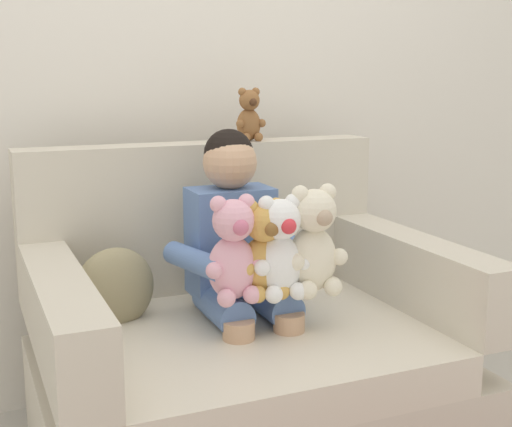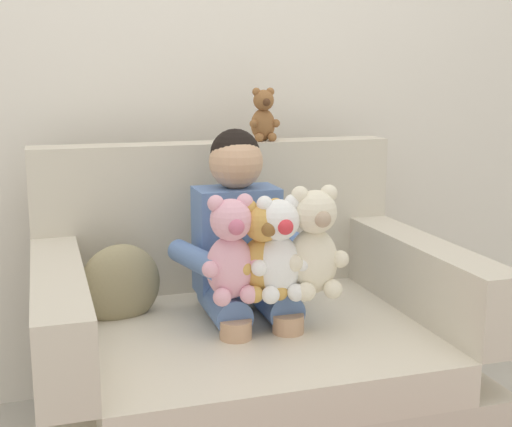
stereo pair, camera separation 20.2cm
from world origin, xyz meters
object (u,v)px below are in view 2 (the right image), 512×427
at_px(plush_honey, 263,252).
at_px(plush_cream, 314,245).
at_px(plush_white, 279,251).
at_px(throw_pillow, 120,285).
at_px(plush_brown_on_backrest, 263,116).
at_px(plush_pink, 231,251).
at_px(seated_child, 243,249).
at_px(armchair, 246,362).

xyz_separation_m(plush_honey, plush_cream, (0.15, -0.02, 0.02)).
distance_m(plush_honey, plush_white, 0.05).
bearing_deg(throw_pillow, plush_white, -34.42).
bearing_deg(plush_white, plush_brown_on_backrest, 68.92).
distance_m(plush_pink, plush_brown_on_backrest, 0.66).
bearing_deg(plush_honey, plush_cream, -27.63).
bearing_deg(plush_brown_on_backrest, plush_white, -110.35).
relative_size(seated_child, plush_white, 2.72).
height_order(plush_white, plush_brown_on_backrest, plush_brown_on_backrest).
bearing_deg(seated_child, throw_pillow, 157.48).
distance_m(plush_honey, plush_pink, 0.09).
xyz_separation_m(plush_white, throw_pillow, (-0.42, 0.29, -0.15)).
bearing_deg(plush_brown_on_backrest, plush_pink, -124.62).
bearing_deg(plush_pink, armchair, 54.42).
relative_size(seated_child, throw_pillow, 3.17).
xyz_separation_m(plush_white, plush_brown_on_backrest, (0.12, 0.52, 0.35)).
relative_size(armchair, plush_pink, 4.07).
bearing_deg(plush_honey, armchair, 76.66).
relative_size(seated_child, plush_cream, 2.53).
xyz_separation_m(plush_cream, plush_white, (-0.11, 0.00, -0.01)).
height_order(plush_cream, plush_white, plush_cream).
bearing_deg(seated_child, plush_brown_on_backrest, 54.81).
relative_size(plush_brown_on_backrest, throw_pillow, 0.72).
height_order(seated_child, plush_brown_on_backrest, plush_brown_on_backrest).
distance_m(armchair, plush_brown_on_backrest, 0.85).
height_order(armchair, plush_cream, armchair).
height_order(plush_honey, plush_white, plush_white).
distance_m(armchair, seated_child, 0.36).
bearing_deg(plush_cream, plush_pink, 155.20).
bearing_deg(plush_white, armchair, 101.86).
bearing_deg(plush_honey, throw_pillow, 126.06).
height_order(seated_child, plush_pink, seated_child).
relative_size(plush_pink, plush_white, 1.02).
bearing_deg(throw_pillow, plush_cream, -28.93).
distance_m(armchair, throw_pillow, 0.47).
bearing_deg(plush_pink, plush_brown_on_backrest, 60.02).
bearing_deg(plush_cream, armchair, 117.93).
xyz_separation_m(armchair, plush_honey, (0.01, -0.13, 0.39)).
bearing_deg(throw_pillow, plush_pink, -42.98).
xyz_separation_m(seated_child, plush_honey, (0.01, -0.17, 0.03)).
distance_m(plush_white, throw_pillow, 0.53).
distance_m(seated_child, plush_pink, 0.19).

